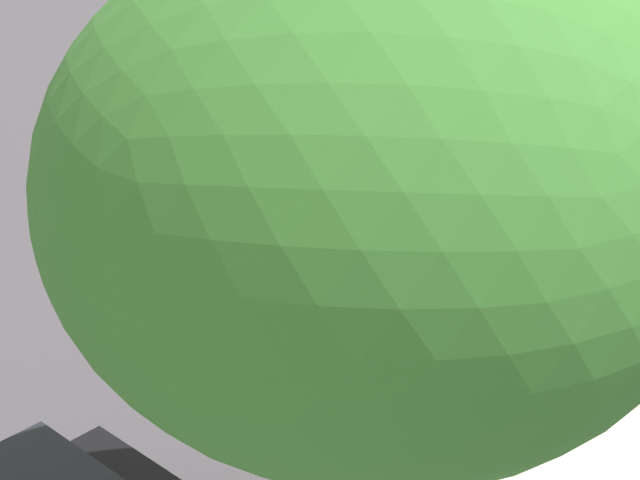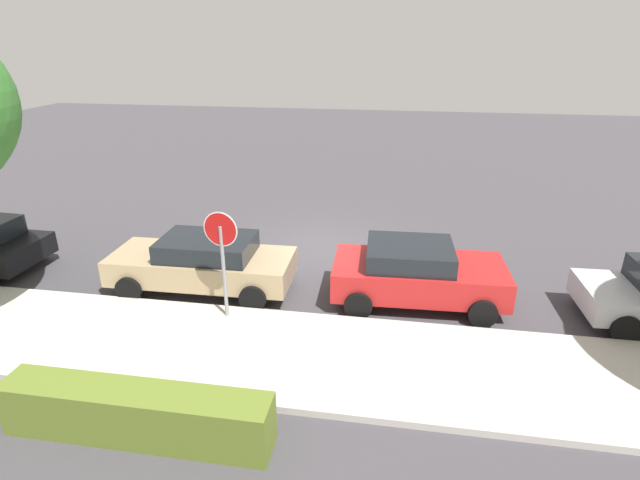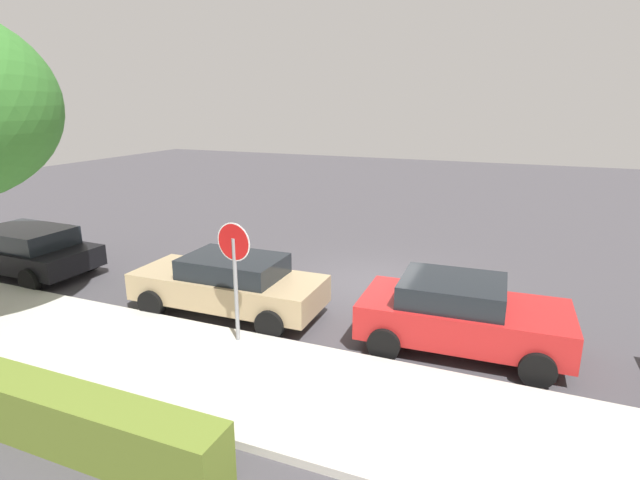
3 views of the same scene
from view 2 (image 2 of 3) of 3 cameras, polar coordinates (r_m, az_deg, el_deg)
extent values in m
plane|color=#423F44|center=(15.10, 0.15, -0.80)|extent=(60.00, 60.00, 0.00)
cube|color=beige|center=(10.21, -5.08, -12.85)|extent=(32.00, 3.11, 0.14)
cylinder|color=gray|center=(11.00, -10.90, -3.97)|extent=(0.08, 0.08, 2.27)
cylinder|color=white|center=(10.57, -11.32, 1.21)|extent=(0.76, 0.09, 0.76)
cylinder|color=red|center=(10.57, -11.32, 1.21)|extent=(0.71, 0.10, 0.71)
cube|color=tan|center=(12.75, -13.30, -2.95)|extent=(4.51, 1.79, 0.63)
cube|color=black|center=(12.47, -12.78, -0.75)|extent=(2.25, 1.55, 0.45)
cylinder|color=black|center=(13.16, -5.65, -3.02)|extent=(0.64, 0.23, 0.64)
cylinder|color=black|center=(11.69, -7.66, -6.60)|extent=(0.64, 0.23, 0.64)
cylinder|color=black|center=(14.18, -17.70, -2.11)|extent=(0.64, 0.23, 0.64)
cylinder|color=black|center=(12.82, -20.94, -5.24)|extent=(0.64, 0.23, 0.64)
cube|color=red|center=(12.05, 11.17, -4.12)|extent=(4.07, 2.04, 0.69)
cube|color=black|center=(11.80, 10.23, -1.58)|extent=(2.04, 1.74, 0.45)
cylinder|color=black|center=(13.22, 16.73, -3.82)|extent=(0.65, 0.24, 0.64)
cylinder|color=black|center=(11.57, 18.09, -7.92)|extent=(0.65, 0.24, 0.64)
cylinder|color=black|center=(13.01, 4.85, -3.30)|extent=(0.65, 0.24, 0.64)
cylinder|color=black|center=(11.34, 4.40, -7.42)|extent=(0.65, 0.24, 0.64)
cylinder|color=black|center=(16.38, -29.69, -0.77)|extent=(0.64, 0.23, 0.64)
cylinder|color=black|center=(12.21, 31.54, -8.70)|extent=(0.65, 0.24, 0.64)
cylinder|color=black|center=(13.62, 28.79, -5.00)|extent=(0.65, 0.24, 0.64)
cube|color=olive|center=(8.76, -20.22, -18.14)|extent=(4.34, 0.69, 0.90)
camera|label=1|loc=(15.13, -69.46, 13.38)|focal=55.00mm
camera|label=3|loc=(2.26, 48.65, -16.12)|focal=28.00mm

